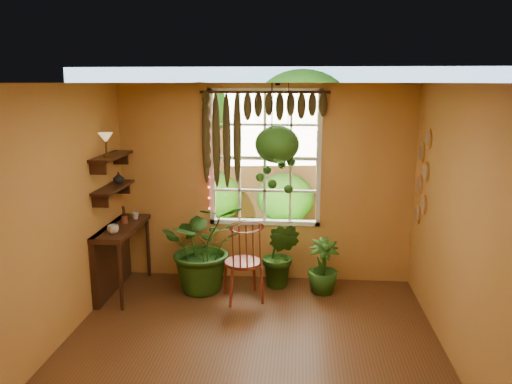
{
  "coord_description": "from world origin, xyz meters",
  "views": [
    {
      "loc": [
        0.48,
        -4.39,
        2.71
      ],
      "look_at": [
        -0.02,
        1.15,
        1.48
      ],
      "focal_mm": 35.0,
      "sensor_mm": 36.0,
      "label": 1
    }
  ],
  "objects_px": {
    "hanging_basket": "(277,149)",
    "counter_ledge": "(115,251)",
    "windsor_chair": "(244,273)",
    "potted_plant_left": "(204,246)",
    "potted_plant_mid": "(281,255)"
  },
  "relations": [
    {
      "from": "hanging_basket",
      "to": "windsor_chair",
      "type": "bearing_deg",
      "value": -123.38
    },
    {
      "from": "hanging_basket",
      "to": "potted_plant_mid",
      "type": "bearing_deg",
      "value": -62.19
    },
    {
      "from": "potted_plant_mid",
      "to": "hanging_basket",
      "type": "distance_m",
      "value": 1.41
    },
    {
      "from": "potted_plant_left",
      "to": "hanging_basket",
      "type": "relative_size",
      "value": 0.85
    },
    {
      "from": "counter_ledge",
      "to": "hanging_basket",
      "type": "bearing_deg",
      "value": 11.94
    },
    {
      "from": "windsor_chair",
      "to": "hanging_basket",
      "type": "xyz_separation_m",
      "value": [
        0.38,
        0.57,
        1.5
      ]
    },
    {
      "from": "counter_ledge",
      "to": "potted_plant_mid",
      "type": "xyz_separation_m",
      "value": [
        2.15,
        0.31,
        -0.09
      ]
    },
    {
      "from": "potted_plant_left",
      "to": "potted_plant_mid",
      "type": "relative_size",
      "value": 1.32
    },
    {
      "from": "potted_plant_left",
      "to": "potted_plant_mid",
      "type": "height_order",
      "value": "potted_plant_left"
    },
    {
      "from": "windsor_chair",
      "to": "potted_plant_left",
      "type": "distance_m",
      "value": 0.67
    },
    {
      "from": "counter_ledge",
      "to": "potted_plant_mid",
      "type": "height_order",
      "value": "potted_plant_mid"
    },
    {
      "from": "hanging_basket",
      "to": "counter_ledge",
      "type": "bearing_deg",
      "value": -168.06
    },
    {
      "from": "counter_ledge",
      "to": "windsor_chair",
      "type": "bearing_deg",
      "value": -4.39
    },
    {
      "from": "counter_ledge",
      "to": "windsor_chair",
      "type": "height_order",
      "value": "windsor_chair"
    },
    {
      "from": "windsor_chair",
      "to": "hanging_basket",
      "type": "relative_size",
      "value": 0.87
    }
  ]
}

